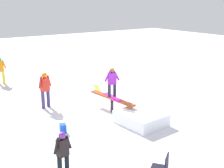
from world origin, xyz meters
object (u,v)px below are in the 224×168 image
(bystander_black, at_px, (63,152))
(loose_snowboard_lime, at_px, (97,88))
(bystander_red, at_px, (45,88))
(rail_feature, at_px, (112,99))
(main_rider_on_rail, at_px, (112,83))
(bystander_orange, at_px, (0,69))
(backpack_on_snow, at_px, (63,128))

(bystander_black, relative_size, loose_snowboard_lime, 1.08)
(bystander_red, bearing_deg, loose_snowboard_lime, -171.53)
(bystander_red, distance_m, loose_snowboard_lime, 4.06)
(rail_feature, bearing_deg, loose_snowboard_lime, -27.11)
(main_rider_on_rail, relative_size, bystander_black, 1.02)
(rail_feature, relative_size, bystander_orange, 1.77)
(bystander_orange, bearing_deg, loose_snowboard_lime, 161.45)
(rail_feature, distance_m, main_rider_on_rail, 0.75)
(bystander_red, bearing_deg, bystander_orange, -97.89)
(bystander_red, height_order, bystander_black, bystander_red)
(rail_feature, xyz_separation_m, backpack_on_snow, (-0.75, 2.77, -0.42))
(rail_feature, bearing_deg, bystander_orange, 14.30)
(main_rider_on_rail, height_order, loose_snowboard_lime, main_rider_on_rail)
(bystander_red, bearing_deg, backpack_on_snow, 65.63)
(bystander_red, xyz_separation_m, backpack_on_snow, (-3.00, 0.63, -0.76))
(rail_feature, distance_m, bystander_black, 5.36)
(bystander_black, xyz_separation_m, backpack_on_snow, (2.71, -1.33, -0.59))
(bystander_orange, xyz_separation_m, loose_snowboard_lime, (-4.03, -4.13, -0.87))
(rail_feature, distance_m, loose_snowboard_lime, 4.02)
(bystander_orange, relative_size, loose_snowboard_lime, 1.26)
(main_rider_on_rail, relative_size, backpack_on_snow, 4.04)
(main_rider_on_rail, bearing_deg, loose_snowboard_lime, -12.81)
(bystander_black, xyz_separation_m, loose_snowboard_lime, (7.12, -5.64, -0.74))
(bystander_red, relative_size, bystander_orange, 1.05)
(rail_feature, xyz_separation_m, bystander_red, (2.25, 2.15, 0.34))
(bystander_red, height_order, backpack_on_snow, bystander_red)
(rail_feature, height_order, bystander_orange, bystander_orange)
(loose_snowboard_lime, distance_m, backpack_on_snow, 6.18)
(bystander_orange, height_order, loose_snowboard_lime, bystander_orange)
(rail_feature, bearing_deg, bystander_red, 39.34)
(rail_feature, distance_m, bystander_orange, 8.13)
(main_rider_on_rail, distance_m, bystander_black, 5.39)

